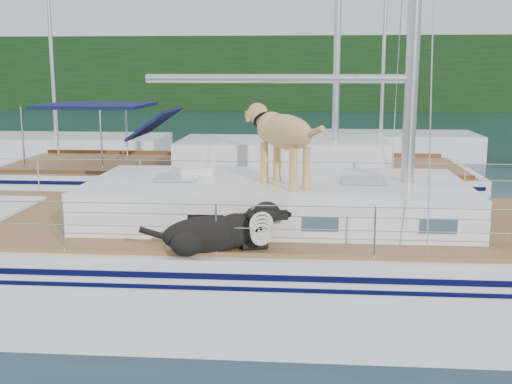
{
  "coord_description": "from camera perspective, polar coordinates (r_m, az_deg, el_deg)",
  "views": [
    {
      "loc": [
        1.24,
        -8.81,
        3.33
      ],
      "look_at": [
        0.5,
        0.2,
        1.6
      ],
      "focal_mm": 45.0,
      "sensor_mm": 36.0,
      "label": 1
    }
  ],
  "objects": [
    {
      "name": "tree_line",
      "position": [
        53.83,
        3.43,
        10.47
      ],
      "size": [
        90.0,
        3.0,
        6.0
      ],
      "primitive_type": "cube",
      "color": "black",
      "rests_on": "ground"
    },
    {
      "name": "shore_bank",
      "position": [
        55.1,
        3.44,
        7.98
      ],
      "size": [
        92.0,
        1.0,
        1.2
      ],
      "primitive_type": "cube",
      "color": "#595147",
      "rests_on": "ground"
    },
    {
      "name": "main_sailboat",
      "position": [
        9.26,
        -2.59,
        -5.77
      ],
      "size": [
        12.0,
        4.02,
        14.01
      ],
      "color": "white",
      "rests_on": "ground"
    },
    {
      "name": "neighbor_sailboat",
      "position": [
        15.2,
        -1.71,
        0.58
      ],
      "size": [
        11.0,
        3.5,
        13.3
      ],
      "color": "white",
      "rests_on": "ground"
    },
    {
      "name": "ground",
      "position": [
        9.5,
        -3.15,
        -9.7
      ],
      "size": [
        120.0,
        120.0,
        0.0
      ],
      "primitive_type": "plane",
      "color": "black",
      "rests_on": "ground"
    },
    {
      "name": "bg_boat_center",
      "position": [
        25.13,
        11.0,
        4.06
      ],
      "size": [
        7.2,
        3.0,
        11.65
      ],
      "color": "white",
      "rests_on": "ground"
    },
    {
      "name": "bg_boat_west",
      "position": [
        24.78,
        -17.27,
        3.66
      ],
      "size": [
        8.0,
        3.0,
        11.65
      ],
      "color": "white",
      "rests_on": "ground"
    }
  ]
}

